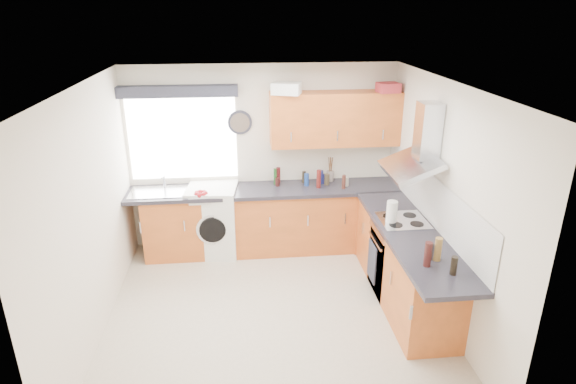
{
  "coord_description": "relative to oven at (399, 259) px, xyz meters",
  "views": [
    {
      "loc": [
        -0.3,
        -4.48,
        3.19
      ],
      "look_at": [
        0.25,
        0.85,
        1.1
      ],
      "focal_mm": 30.0,
      "sensor_mm": 36.0,
      "label": 1
    }
  ],
  "objects": [
    {
      "name": "bottle_1",
      "position": [
        0.08,
        -1.16,
        0.57
      ],
      "size": [
        0.06,
        0.06,
        0.18
      ],
      "primitive_type": "cylinder",
      "color": "black",
      "rests_on": "worktop_right"
    },
    {
      "name": "oven",
      "position": [
        0.0,
        0.0,
        0.0
      ],
      "size": [
        0.56,
        0.58,
        0.85
      ],
      "primitive_type": "cube",
      "color": "black",
      "rests_on": "ground_plane"
    },
    {
      "name": "hob_plate",
      "position": [
        0.0,
        0.0,
        0.49
      ],
      "size": [
        0.52,
        0.52,
        0.01
      ],
      "primitive_type": "cube",
      "color": "silver",
      "rests_on": "worktop_right"
    },
    {
      "name": "jar_4",
      "position": [
        -0.72,
        1.32,
        0.58
      ],
      "size": [
        0.07,
        0.07,
        0.18
      ],
      "primitive_type": "cylinder",
      "color": "navy",
      "rests_on": "worktop_back"
    },
    {
      "name": "ground_plane",
      "position": [
        -1.5,
        -0.3,
        -0.42
      ],
      "size": [
        3.6,
        3.6,
        0.0
      ],
      "primitive_type": "plane",
      "color": "beige"
    },
    {
      "name": "jar_2",
      "position": [
        -0.78,
        1.15,
        0.61
      ],
      "size": [
        0.06,
        0.06,
        0.25
      ],
      "primitive_type": "cylinder",
      "color": "#5C1613",
      "rests_on": "worktop_back"
    },
    {
      "name": "worktop_back",
      "position": [
        -1.5,
        1.2,
        0.46
      ],
      "size": [
        3.6,
        0.62,
        0.05
      ],
      "primitive_type": "cube",
      "color": "black",
      "rests_on": "base_cab_back"
    },
    {
      "name": "splashback",
      "position": [
        0.29,
        0.0,
        0.75
      ],
      "size": [
        0.01,
        3.0,
        0.54
      ],
      "primitive_type": "cube",
      "color": "white",
      "rests_on": "wall_right"
    },
    {
      "name": "jar_8",
      "position": [
        -0.65,
        1.26,
        0.56
      ],
      "size": [
        0.07,
        0.07,
        0.15
      ],
      "primitive_type": "cylinder",
      "color": "#3F3323",
      "rests_on": "worktop_back"
    },
    {
      "name": "wall_back",
      "position": [
        -1.5,
        1.5,
        0.82
      ],
      "size": [
        3.6,
        0.02,
        2.5
      ],
      "primitive_type": "cube",
      "color": "silver",
      "rests_on": "ground_plane"
    },
    {
      "name": "worktop_right",
      "position": [
        0.0,
        -0.3,
        0.46
      ],
      "size": [
        0.62,
        2.42,
        0.05
      ],
      "primitive_type": "cube",
      "color": "black",
      "rests_on": "base_cab_right"
    },
    {
      "name": "tomato_cluster",
      "position": [
        -2.32,
        1.0,
        0.52
      ],
      "size": [
        0.19,
        0.19,
        0.07
      ],
      "primitive_type": null,
      "rotation": [
        0.0,
        0.0,
        0.32
      ],
      "color": "#A51118",
      "rests_on": "worktop_back"
    },
    {
      "name": "window",
      "position": [
        -2.55,
        1.49,
        1.12
      ],
      "size": [
        1.4,
        0.02,
        1.1
      ],
      "primitive_type": "cube",
      "color": "white",
      "rests_on": "wall_back"
    },
    {
      "name": "jar_7",
      "position": [
        -1.32,
        1.27,
        0.54
      ],
      "size": [
        0.06,
        0.06,
        0.11
      ],
      "primitive_type": "cylinder",
      "color": "#351413",
      "rests_on": "worktop_back"
    },
    {
      "name": "upper_cabinets",
      "position": [
        -0.55,
        1.32,
        1.38
      ],
      "size": [
        1.7,
        0.35,
        0.7
      ],
      "primitive_type": "cube",
      "color": "#AE5220",
      "rests_on": "wall_back"
    },
    {
      "name": "bottle_0",
      "position": [
        -0.1,
        -0.99,
        0.61
      ],
      "size": [
        0.07,
        0.07,
        0.25
      ],
      "primitive_type": "cylinder",
      "color": "#3A1614",
      "rests_on": "worktop_right"
    },
    {
      "name": "ceiling",
      "position": [
        -1.5,
        -0.3,
        2.08
      ],
      "size": [
        3.6,
        3.6,
        0.02
      ],
      "primitive_type": "cube",
      "color": "white",
      "rests_on": "wall_back"
    },
    {
      "name": "storage_box",
      "position": [
        0.1,
        1.22,
        1.79
      ],
      "size": [
        0.29,
        0.25,
        0.12
      ],
      "primitive_type": "cube",
      "rotation": [
        0.0,
        0.0,
        0.12
      ],
      "color": "#B42E35",
      "rests_on": "upper_cabinets"
    },
    {
      "name": "extractor_hood",
      "position": [
        0.1,
        -0.0,
        1.34
      ],
      "size": [
        0.52,
        0.78,
        0.66
      ],
      "primitive_type": null,
      "color": "silver",
      "rests_on": "wall_right"
    },
    {
      "name": "jar_1",
      "position": [
        -0.39,
        1.18,
        0.55
      ],
      "size": [
        0.06,
        0.06,
        0.12
      ],
      "primitive_type": "cylinder",
      "color": "#A7A08F",
      "rests_on": "worktop_back"
    },
    {
      "name": "jar_10",
      "position": [
        -0.45,
        1.08,
        0.58
      ],
      "size": [
        0.05,
        0.05,
        0.19
      ],
      "primitive_type": "cylinder",
      "color": "#462119",
      "rests_on": "worktop_back"
    },
    {
      "name": "jar_6",
      "position": [
        -0.94,
        1.38,
        0.56
      ],
      "size": [
        0.05,
        0.05,
        0.16
      ],
      "primitive_type": "cylinder",
      "color": "black",
      "rests_on": "worktop_back"
    },
    {
      "name": "wall_right",
      "position": [
        0.3,
        -0.3,
        0.82
      ],
      "size": [
        0.02,
        3.6,
        2.5
      ],
      "primitive_type": "cube",
      "color": "silver",
      "rests_on": "ground_plane"
    },
    {
      "name": "washing_machine",
      "position": [
        -2.2,
        1.22,
        0.05
      ],
      "size": [
        0.71,
        0.69,
        0.95
      ],
      "primitive_type": "cube",
      "rotation": [
        0.0,
        0.0,
        -0.11
      ],
      "color": "white",
      "rests_on": "ground_plane"
    },
    {
      "name": "jar_3",
      "position": [
        -0.68,
        1.31,
        0.55
      ],
      "size": [
        0.05,
        0.05,
        0.13
      ],
      "primitive_type": "cylinder",
      "color": "#17194E",
      "rests_on": "worktop_back"
    },
    {
      "name": "sink",
      "position": [
        -2.83,
        1.2,
        0.52
      ],
      "size": [
        0.84,
        0.46,
        0.1
      ],
      "primitive_type": null,
      "color": "silver",
      "rests_on": "worktop_back"
    },
    {
      "name": "base_cab_right",
      "position": [
        0.01,
        -0.15,
        0.01
      ],
      "size": [
        0.58,
        2.1,
        0.86
      ],
      "primitive_type": "cube",
      "color": "#AE5220",
      "rests_on": "ground_plane"
    },
    {
      "name": "jar_5",
      "position": [
        -1.3,
        1.4,
        0.59
      ],
      "size": [
        0.06,
        0.06,
        0.22
      ],
      "primitive_type": "cylinder",
      "color": "#4C1013",
      "rests_on": "worktop_back"
    },
    {
      "name": "kitchen_roll",
      "position": [
        -0.15,
        -0.03,
        0.62
      ],
      "size": [
        0.13,
        0.13,
        0.26
      ],
      "primitive_type": "cylinder",
      "rotation": [
        0.0,
        0.0,
        -0.06
      ],
      "color": "white",
      "rests_on": "worktop_right"
    },
    {
      "name": "window_blind",
      "position": [
        -2.55,
        1.4,
        1.76
      ],
      "size": [
        1.5,
        0.18,
        0.14
      ],
      "primitive_type": "cube",
      "color": "#242631",
      "rests_on": "wall_back"
    },
    {
      "name": "wall_left",
      "position": [
        -3.3,
        -0.3,
        0.82
      ],
      "size": [
        0.02,
        3.6,
        2.5
      ],
      "primitive_type": "cube",
      "color": "silver",
      "rests_on": "ground_plane"
    },
    {
      "name": "jar_0",
      "position": [
        -0.93,
        1.25,
        0.57
      ],
      "size": [
        0.06,
        0.06,
        0.17
      ],
      "primitive_type": "cylinder",
      "color": "navy",
      "rests_on": "worktop_back"
    },
    {
      "name": "base_cab_back",
      "position": [
        -1.6,
        1.21,
        0.01
      ],
      "size": [
        3.0,
        0.58,
        0.86
      ],
      "primitive_type": "cube",
      "color": "#AE5220",
      "rests_on": "ground_plane"
    },
    {
      "name": "casserole",
      "position": [
        -1.2,
        1.22,
        1.8
      ],
      "size": [
        0.41,
        0.34,
        0.14
      ],
      "primitive_type": "cube",
      "rotation": [
        0.0,
        0.0,
        -0.31
      ],
      "color": "white",
      "rests_on": "upper_cabinets"
    },
    {
      "name": "wall_clock",
      "position": [
        -1.79,
        1.46,
        1.32
      ],
      "size": [
        0.32,
        0.04,
        0.32
      ],
      "primitive_type": "cylinder",
      "rotation": [
        1.57,
        0.0,
        0.0
      ],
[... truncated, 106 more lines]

